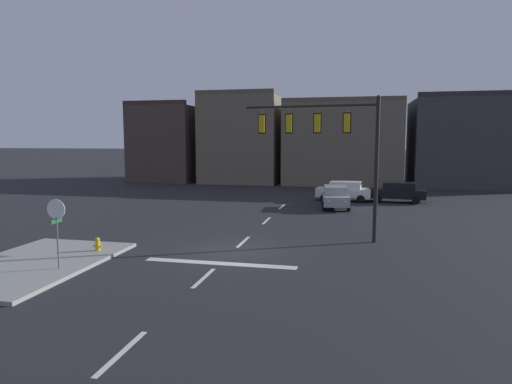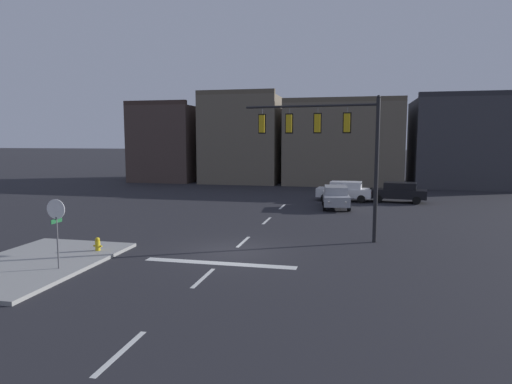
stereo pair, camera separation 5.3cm
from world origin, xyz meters
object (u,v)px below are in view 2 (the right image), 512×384
at_px(car_lot_farside, 336,196).
at_px(stop_sign, 56,217).
at_px(signal_mast_near_side, 330,138).
at_px(car_lot_middle, 399,192).
at_px(car_lot_nearside, 345,191).
at_px(fire_hydrant, 98,247).

bearing_deg(car_lot_farside, stop_sign, -117.01).
bearing_deg(signal_mast_near_side, stop_sign, -139.95).
height_order(car_lot_middle, car_lot_farside, same).
bearing_deg(car_lot_middle, stop_sign, -122.05).
bearing_deg(car_lot_nearside, car_lot_middle, 2.49).
distance_m(stop_sign, car_lot_middle, 27.16).
distance_m(car_lot_middle, fire_hydrant, 24.82).
bearing_deg(fire_hydrant, car_lot_middle, 54.25).
bearing_deg(fire_hydrant, car_lot_farside, 58.72).
bearing_deg(signal_mast_near_side, car_lot_nearside, 88.37).
bearing_deg(stop_sign, car_lot_nearside, 66.07).
height_order(car_lot_middle, fire_hydrant, car_lot_middle).
distance_m(car_lot_farside, fire_hydrant, 18.69).
distance_m(car_lot_middle, car_lot_farside, 6.36).
bearing_deg(stop_sign, car_lot_farside, 62.99).
xyz_separation_m(signal_mast_near_side, car_lot_middle, (4.69, 14.83, -4.29)).
bearing_deg(car_lot_farside, signal_mast_near_side, -89.40).
bearing_deg(car_lot_middle, car_lot_nearside, -177.51).
xyz_separation_m(signal_mast_near_side, car_lot_nearside, (0.42, 14.65, -4.29)).
height_order(signal_mast_near_side, car_lot_nearside, signal_mast_near_side).
relative_size(stop_sign, car_lot_middle, 0.61).
height_order(signal_mast_near_side, fire_hydrant, signal_mast_near_side).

